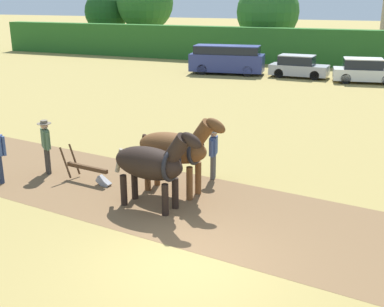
{
  "coord_description": "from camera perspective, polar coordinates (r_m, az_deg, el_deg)",
  "views": [
    {
      "loc": [
        3.63,
        -8.27,
        5.37
      ],
      "look_at": [
        -1.5,
        3.83,
        1.1
      ],
      "focal_mm": 45.0,
      "sensor_mm": 36.0,
      "label": 1
    }
  ],
  "objects": [
    {
      "name": "ground_plane",
      "position": [
        10.51,
        -0.65,
        -12.74
      ],
      "size": [
        240.0,
        240.0,
        0.0
      ],
      "primitive_type": "plane",
      "color": "#998447"
    },
    {
      "name": "plowed_furrow_strip",
      "position": [
        16.83,
        -18.74,
        -1.59
      ],
      "size": [
        35.19,
        8.35,
        0.01
      ],
      "primitive_type": "cube",
      "rotation": [
        0.0,
        0.0,
        -0.12
      ],
      "color": "brown",
      "rests_on": "ground"
    },
    {
      "name": "hedgerow",
      "position": [
        41.26,
        18.21,
        11.72
      ],
      "size": [
        68.21,
        1.4,
        2.96
      ],
      "primitive_type": "cube",
      "color": "#286023",
      "rests_on": "ground"
    },
    {
      "name": "tree_far_left",
      "position": [
        55.94,
        -10.14,
        16.18
      ],
      "size": [
        4.7,
        4.7,
        6.21
      ],
      "color": "brown",
      "rests_on": "ground"
    },
    {
      "name": "tree_left",
      "position": [
        53.7,
        -5.58,
        17.39
      ],
      "size": [
        5.99,
        5.99,
        7.88
      ],
      "color": "#423323",
      "rests_on": "ground"
    },
    {
      "name": "tree_center_left",
      "position": [
        46.78,
        8.98,
        16.25
      ],
      "size": [
        5.75,
        5.75,
        6.99
      ],
      "color": "brown",
      "rests_on": "ground"
    },
    {
      "name": "draft_horse_lead_left",
      "position": [
        12.58,
        -4.74,
        -1.17
      ],
      "size": [
        2.76,
        1.13,
        2.32
      ],
      "rotation": [
        0.0,
        0.0,
        -0.12
      ],
      "color": "black",
      "rests_on": "ground"
    },
    {
      "name": "draft_horse_lead_right",
      "position": [
        13.49,
        -1.92,
        0.63
      ],
      "size": [
        2.88,
        1.14,
        2.43
      ],
      "rotation": [
        0.0,
        0.0,
        -0.12
      ],
      "color": "brown",
      "rests_on": "ground"
    },
    {
      "name": "plow",
      "position": [
        14.9,
        -11.9,
        -2.2
      ],
      "size": [
        1.77,
        0.53,
        1.13
      ],
      "rotation": [
        0.0,
        0.0,
        -0.12
      ],
      "color": "#4C331E",
      "rests_on": "ground"
    },
    {
      "name": "farmer_at_plow",
      "position": [
        15.84,
        -16.93,
        1.27
      ],
      "size": [
        0.53,
        0.47,
        1.74
      ],
      "rotation": [
        0.0,
        0.0,
        0.86
      ],
      "color": "#38332D",
      "rests_on": "ground"
    },
    {
      "name": "farmer_beside_team",
      "position": [
        14.76,
        2.54,
        0.44
      ],
      "size": [
        0.4,
        0.62,
        1.6
      ],
      "rotation": [
        0.0,
        0.0,
        0.19
      ],
      "color": "#4C4C4C",
      "rests_on": "ground"
    },
    {
      "name": "parked_van",
      "position": [
        35.91,
        4.16,
        11.08
      ],
      "size": [
        5.56,
        2.64,
        2.07
      ],
      "rotation": [
        0.0,
        0.0,
        0.14
      ],
      "color": "navy",
      "rests_on": "ground"
    },
    {
      "name": "parked_car_left",
      "position": [
        35.08,
        12.49,
        10.0
      ],
      "size": [
        4.02,
        1.79,
        1.55
      ],
      "rotation": [
        0.0,
        0.0,
        -0.02
      ],
      "color": "#A8A8B2",
      "rests_on": "ground"
    },
    {
      "name": "parked_car_center_left",
      "position": [
        34.06,
        19.76,
        9.19
      ],
      "size": [
        4.31,
        2.48,
        1.59
      ],
      "rotation": [
        0.0,
        0.0,
        0.17
      ],
      "color": "silver",
      "rests_on": "ground"
    }
  ]
}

